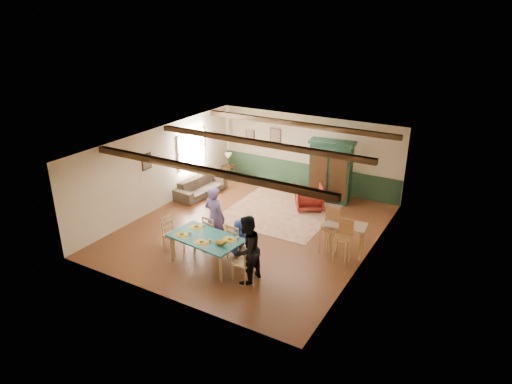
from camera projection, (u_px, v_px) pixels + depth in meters
The scene contains 35 objects.
floor at pixel (252, 229), 13.84m from camera, with size 8.00×8.00×0.00m, color #552B17.
wall_back at pixel (307, 152), 16.53m from camera, with size 7.00×0.02×2.70m, color beige.
wall_left at pixel (160, 168), 14.94m from camera, with size 0.02×8.00×2.70m, color beige.
wall_right at pixel (369, 213), 11.71m from camera, with size 0.02×8.00×2.70m, color beige.
ceiling at pixel (251, 143), 12.81m from camera, with size 7.00×8.00×0.02m, color white.
wainscot_back at pixel (306, 176), 16.85m from camera, with size 6.95×0.03×0.90m, color #203A26.
ceiling_beam_front at pixel (203, 170), 11.00m from camera, with size 6.95×0.16×0.16m, color black.
ceiling_beam_mid at pixel (258, 143), 13.16m from camera, with size 6.95×0.16×0.16m, color black.
ceiling_beam_back at pixel (297, 124), 15.25m from camera, with size 6.95×0.16×0.16m, color black.
window_left at pixel (192, 149), 16.21m from camera, with size 0.06×1.60×1.30m, color white, non-canonical shape.
picture_left_wall at pixel (147, 162), 14.29m from camera, with size 0.04×0.42×0.52m, color gray, non-canonical shape.
picture_back_a at pixel (275, 136), 16.93m from camera, with size 0.45×0.04×0.55m, color gray, non-canonical shape.
picture_back_b at pixel (250, 136), 17.49m from camera, with size 0.38×0.04×0.48m, color gray, non-canonical shape.
dining_table at pixel (206, 251), 11.83m from camera, with size 1.90×1.05×0.79m, color #216B66, non-canonical shape.
dining_chair_far_left at pixel (213, 232), 12.58m from camera, with size 0.44×0.46×1.00m, color tan, non-canonical shape.
dining_chair_far_right at pixel (237, 240), 12.12m from camera, with size 0.44×0.46×1.00m, color tan, non-canonical shape.
dining_chair_end_left at pixel (173, 234), 12.45m from camera, with size 0.44×0.46×1.00m, color tan, non-canonical shape.
dining_chair_end_right at pixel (243, 262), 11.13m from camera, with size 0.44×0.46×1.00m, color tan, non-canonical shape.
person_man at pixel (215, 217), 12.49m from camera, with size 0.66×0.44×1.82m, color slate.
person_woman at pixel (247, 250), 10.93m from camera, with size 0.85×0.66×1.74m, color black.
person_child at pixel (239, 238), 12.17m from camera, with size 0.52×0.34×1.06m, color #27429F.
cat at pixel (220, 242), 11.25m from camera, with size 0.38×0.15×0.19m, color orange, non-canonical shape.
place_setting_near_left at pixel (182, 233), 11.78m from camera, with size 0.42×0.32×0.11m, color gold, non-canonical shape.
place_setting_near_center at pixel (202, 241), 11.40m from camera, with size 0.42×0.32×0.11m, color gold, non-canonical shape.
place_setting_far_left at pixel (196, 226), 12.17m from camera, with size 0.42×0.32×0.11m, color gold, non-canonical shape.
place_setting_far_right at pixel (230, 238), 11.54m from camera, with size 0.42×0.32×0.11m, color gold, non-canonical shape.
area_rug at pixel (284, 209), 15.18m from camera, with size 3.27×3.88×0.01m, color beige.
armoire at pixel (331, 171), 15.45m from camera, with size 1.52×0.61×2.14m, color black.
armchair at pixel (309, 197), 15.07m from camera, with size 0.87×0.89×0.81m, color #561111.
sofa at pixel (201, 187), 16.24m from camera, with size 2.07×0.81×0.60m, color #3F3327.
end_table at pixel (229, 173), 17.64m from camera, with size 0.45×0.45×0.56m, color black, non-canonical shape.
table_lamp at pixel (228, 160), 17.44m from camera, with size 0.28×0.28×0.51m, color #D3C388, non-canonical shape.
counter_table at pixel (345, 239), 12.33m from camera, with size 1.06×0.62×0.89m, color beige, non-canonical shape.
bar_stool_left at pixel (329, 232), 12.30m from camera, with size 0.44×0.49×1.25m, color #AD7643, non-canonical shape.
bar_stool_right at pixel (342, 242), 11.82m from camera, with size 0.43×0.47×1.20m, color #AD7643, non-canonical shape.
Camera 1 is at (6.28, -10.65, 6.32)m, focal length 32.00 mm.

